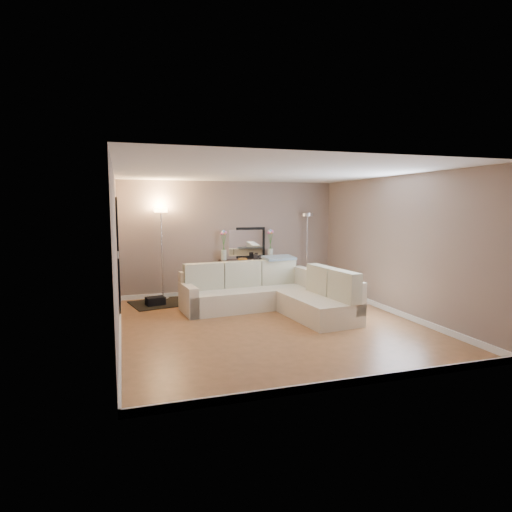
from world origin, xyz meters
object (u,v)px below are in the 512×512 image
object	(u,v)px
sectional_sofa	(272,294)
floor_lamp_lit	(161,235)
console_table	(244,275)
floor_lamp_unlit	(307,236)

from	to	relation	value
sectional_sofa	floor_lamp_lit	distance (m)	2.79
console_table	floor_lamp_unlit	xyz separation A→B (m)	(1.57, -0.03, 0.87)
sectional_sofa	floor_lamp_lit	xyz separation A→B (m)	(-1.94, 1.70, 1.07)
sectional_sofa	floor_lamp_lit	bearing A→B (deg)	138.71
sectional_sofa	floor_lamp_unlit	xyz separation A→B (m)	(1.50, 1.70, 0.99)
floor_lamp_lit	sectional_sofa	bearing A→B (deg)	-41.29
console_table	floor_lamp_unlit	distance (m)	1.79
sectional_sofa	console_table	bearing A→B (deg)	92.43
sectional_sofa	floor_lamp_lit	world-z (taller)	floor_lamp_lit
floor_lamp_unlit	console_table	bearing A→B (deg)	178.92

